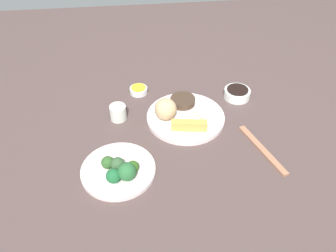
{
  "coord_description": "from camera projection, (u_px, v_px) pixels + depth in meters",
  "views": [
    {
      "loc": [
        -0.85,
        0.17,
        0.79
      ],
      "look_at": [
        -0.03,
        0.07,
        0.06
      ],
      "focal_mm": 36.32,
      "sensor_mm": 36.0,
      "label": 1
    }
  ],
  "objects": [
    {
      "name": "rice_scoop",
      "position": [
        166.0,
        109.0,
        1.15
      ],
      "size": [
        0.08,
        0.08,
        0.08
      ],
      "primitive_type": "sphere",
      "color": "tan",
      "rests_on": "main_plate"
    },
    {
      "name": "soy_sauce_bowl",
      "position": [
        237.0,
        94.0,
        1.28
      ],
      "size": [
        0.1,
        0.1,
        0.03
      ],
      "primitive_type": "cylinder",
      "color": "white",
      "rests_on": "tabletop"
    },
    {
      "name": "broccoli_plate",
      "position": [
        118.0,
        170.0,
        1.01
      ],
      "size": [
        0.22,
        0.22,
        0.01
      ],
      "primitive_type": "cylinder",
      "color": "white",
      "rests_on": "tabletop"
    },
    {
      "name": "spring_roll",
      "position": [
        190.0,
        125.0,
        1.12
      ],
      "size": [
        0.05,
        0.12,
        0.03
      ],
      "primitive_type": "cube",
      "rotation": [
        0.0,
        0.0,
        1.41
      ],
      "color": "gold",
      "rests_on": "main_plate"
    },
    {
      "name": "soy_sauce_bowl_liquid",
      "position": [
        238.0,
        90.0,
        1.27
      ],
      "size": [
        0.08,
        0.08,
        0.0
      ],
      "primitive_type": "cylinder",
      "color": "black",
      "rests_on": "soy_sauce_bowl"
    },
    {
      "name": "broccoli_floret_0",
      "position": [
        127.0,
        172.0,
        0.96
      ],
      "size": [
        0.05,
        0.05,
        0.05
      ],
      "primitive_type": "sphere",
      "color": "#2B6636",
      "rests_on": "broccoli_plate"
    },
    {
      "name": "chopsticks_pair",
      "position": [
        262.0,
        149.0,
        1.08
      ],
      "size": [
        0.23,
        0.09,
        0.01
      ],
      "primitive_type": "cube",
      "rotation": [
        0.0,
        0.0,
        0.31
      ],
      "color": "#A97254",
      "rests_on": "tabletop"
    },
    {
      "name": "crab_rangoon_wonton",
      "position": [
        205.0,
        112.0,
        1.19
      ],
      "size": [
        0.09,
        0.09,
        0.01
      ],
      "primitive_type": "cube",
      "rotation": [
        0.0,
        0.0,
        0.47
      ],
      "color": "beige",
      "rests_on": "main_plate"
    },
    {
      "name": "tabletop",
      "position": [
        188.0,
        130.0,
        1.16
      ],
      "size": [
        2.2,
        2.2,
        0.02
      ],
      "primitive_type": "cube",
      "color": "#503E3C",
      "rests_on": "ground"
    },
    {
      "name": "teacup",
      "position": [
        118.0,
        113.0,
        1.18
      ],
      "size": [
        0.06,
        0.06,
        0.05
      ],
      "primitive_type": "cylinder",
      "color": "silver",
      "rests_on": "tabletop"
    },
    {
      "name": "sauce_ramekin_hot_mustard_liquid",
      "position": [
        138.0,
        88.0,
        1.3
      ],
      "size": [
        0.06,
        0.06,
        0.0
      ],
      "primitive_type": "cylinder",
      "color": "yellow",
      "rests_on": "sauce_ramekin_hot_mustard"
    },
    {
      "name": "stir_fry_heap",
      "position": [
        182.0,
        101.0,
        1.23
      ],
      "size": [
        0.09,
        0.09,
        0.02
      ],
      "primitive_type": "cylinder",
      "color": "#423024",
      "rests_on": "main_plate"
    },
    {
      "name": "broccoli_floret_1",
      "position": [
        118.0,
        164.0,
        0.99
      ],
      "size": [
        0.04,
        0.04,
        0.04
      ],
      "primitive_type": "sphere",
      "color": "#375A35",
      "rests_on": "broccoli_plate"
    },
    {
      "name": "broccoli_floret_3",
      "position": [
        133.0,
        167.0,
        0.98
      ],
      "size": [
        0.04,
        0.04,
        0.04
      ],
      "primitive_type": "sphere",
      "color": "#2F5C1B",
      "rests_on": "broccoli_plate"
    },
    {
      "name": "broccoli_floret_2",
      "position": [
        108.0,
        162.0,
        0.99
      ],
      "size": [
        0.04,
        0.04,
        0.04
      ],
      "primitive_type": "sphere",
      "color": "#315C29",
      "rests_on": "broccoli_plate"
    },
    {
      "name": "main_plate",
      "position": [
        186.0,
        117.0,
        1.19
      ],
      "size": [
        0.27,
        0.27,
        0.02
      ],
      "primitive_type": "cylinder",
      "color": "white",
      "rests_on": "tabletop"
    },
    {
      "name": "broccoli_floret_4",
      "position": [
        113.0,
        176.0,
        0.95
      ],
      "size": [
        0.04,
        0.04,
        0.04
      ],
      "primitive_type": "sphere",
      "color": "#1F6334",
      "rests_on": "broccoli_plate"
    },
    {
      "name": "sauce_ramekin_hot_mustard",
      "position": [
        139.0,
        90.0,
        1.31
      ],
      "size": [
        0.07,
        0.07,
        0.02
      ],
      "primitive_type": "cylinder",
      "color": "white",
      "rests_on": "tabletop"
    }
  ]
}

